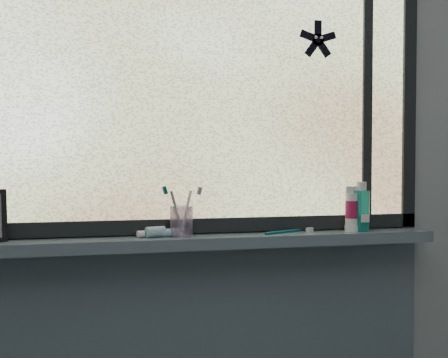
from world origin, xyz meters
TOP-DOWN VIEW (x-y plane):
  - wall_back at (0.00, 1.30)m, footprint 3.00×0.01m
  - windowsill at (0.00, 1.23)m, footprint 1.62×0.14m
  - window_pane at (0.00, 1.28)m, footprint 1.50×0.01m
  - frame_bottom at (0.00, 1.28)m, footprint 1.60×0.03m
  - frame_right at (0.78, 1.28)m, footprint 0.05×0.03m
  - frame_mullion at (0.60, 1.28)m, footprint 0.03×0.03m
  - starfish_sticker at (0.40, 1.27)m, footprint 0.15×0.02m
  - toothpaste_tube at (-0.18, 1.23)m, footprint 0.21×0.09m
  - toothbrush_cup at (-0.11, 1.23)m, footprint 0.08×0.08m
  - toothbrush_lying at (0.26, 1.24)m, footprint 0.21×0.11m
  - mouthwash_bottle at (0.55, 1.22)m, footprint 0.07×0.07m
  - cream_tube at (0.52, 1.23)m, footprint 0.05×0.05m

SIDE VIEW (x-z plane):
  - windowsill at x=0.00m, z-range 0.98..1.02m
  - toothbrush_lying at x=0.26m, z-range 1.02..1.03m
  - toothpaste_tube at x=-0.18m, z-range 1.02..1.06m
  - frame_bottom at x=0.00m, z-range 1.02..1.07m
  - toothbrush_cup at x=-0.11m, z-range 1.02..1.12m
  - cream_tube at x=0.52m, z-range 1.05..1.17m
  - mouthwash_bottle at x=0.55m, z-range 1.04..1.18m
  - wall_back at x=0.00m, z-range 0.00..2.50m
  - frame_right at x=0.78m, z-range 0.98..2.08m
  - window_pane at x=0.00m, z-range 1.03..2.03m
  - frame_mullion at x=0.60m, z-range 1.03..2.03m
  - starfish_sticker at x=0.40m, z-range 1.65..1.79m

